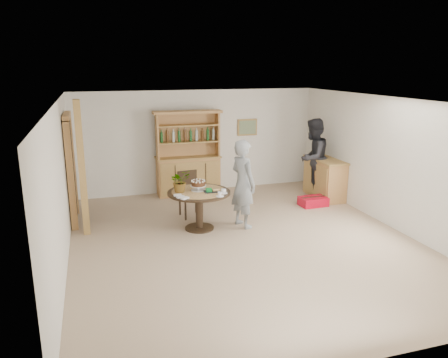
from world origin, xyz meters
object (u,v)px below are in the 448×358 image
dining_table (199,199)px  hutch (188,166)px  teen_boy (243,184)px  red_suitcase (313,201)px  adult_person (313,158)px  sideboard (325,178)px  dining_chair (189,191)px

dining_table → hutch: bearing=82.5°
teen_boy → red_suitcase: size_ratio=2.80×
teen_boy → adult_person: (2.26, 1.46, 0.08)m
sideboard → red_suitcase: sideboard is taller
hutch → adult_person: (2.80, -1.04, 0.25)m
dining_chair → teen_boy: 1.31m
hutch → red_suitcase: bearing=-35.2°
dining_chair → adult_person: size_ratio=0.50×
dining_table → adult_person: (3.11, 1.36, 0.33)m
sideboard → teen_boy: size_ratio=0.73×
sideboard → dining_table: (-3.35, -1.16, 0.13)m
dining_chair → teen_boy: (0.86, -0.93, 0.33)m
dining_chair → adult_person: adult_person is taller
dining_chair → dining_table: bearing=-96.5°
teen_boy → dining_chair: bearing=24.1°
sideboard → adult_person: size_ratio=0.67×
dining_chair → teen_boy: size_ratio=0.55×
dining_table → red_suitcase: 2.92m
dining_chair → adult_person: (3.12, 0.53, 0.40)m
hutch → red_suitcase: size_ratio=3.32×
hutch → teen_boy: 2.56m
sideboard → dining_table: size_ratio=1.05×
hutch → dining_table: size_ratio=1.70×
hutch → teen_boy: (0.54, -2.50, 0.17)m
dining_table → red_suitcase: size_ratio=1.95×
dining_chair → adult_person: 3.19m
dining_table → dining_chair: size_ratio=1.27×
red_suitcase → dining_chair: bearing=174.1°
sideboard → red_suitcase: (-0.56, -0.51, -0.37)m
sideboard → red_suitcase: size_ratio=2.05×
dining_chair → red_suitcase: (2.81, -0.18, -0.43)m
hutch → teen_boy: size_ratio=1.18×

